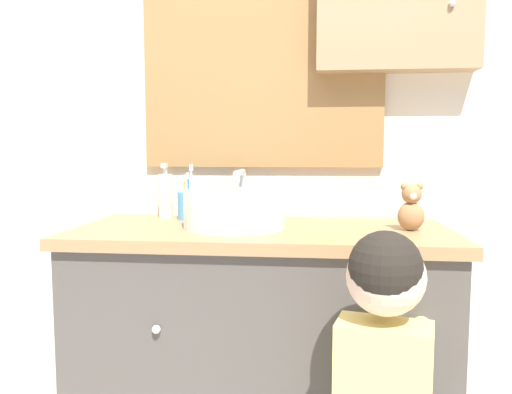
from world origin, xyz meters
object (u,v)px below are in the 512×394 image
at_px(teddy_bear, 411,208).
at_px(sink_basin, 235,208).
at_px(child_figure, 384,393).
at_px(soap_dispenser, 166,195).
at_px(toothbrush_holder, 189,205).

bearing_deg(teddy_bear, sink_basin, 179.57).
bearing_deg(child_figure, sink_basin, 133.26).
height_order(child_figure, teddy_bear, teddy_bear).
bearing_deg(child_figure, soap_dispenser, 138.16).
bearing_deg(toothbrush_holder, teddy_bear, -12.78).
distance_m(child_figure, teddy_bear, 0.57).
xyz_separation_m(sink_basin, toothbrush_holder, (-0.19, 0.16, -0.01)).
distance_m(soap_dispenser, child_figure, 0.98).
bearing_deg(sink_basin, soap_dispenser, 146.92).
height_order(toothbrush_holder, child_figure, toothbrush_holder).
relative_size(toothbrush_holder, soap_dispenser, 0.99).
bearing_deg(sink_basin, child_figure, -46.74).
bearing_deg(teddy_bear, toothbrush_holder, 167.22).
distance_m(soap_dispenser, teddy_bear, 0.82).
xyz_separation_m(sink_basin, soap_dispenser, (-0.27, 0.18, 0.02)).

